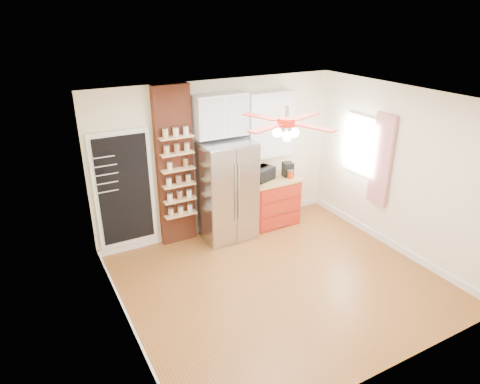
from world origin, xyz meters
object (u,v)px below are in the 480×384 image
ceiling_fan (287,122)px  pantry_jar_oats (170,166)px  red_cabinet (272,201)px  fridge (227,191)px  canister_left (290,174)px  toaster_oven (263,174)px  coffee_maker (288,169)px

ceiling_fan → pantry_jar_oats: 2.27m
red_cabinet → ceiling_fan: 2.75m
fridge → canister_left: size_ratio=11.88×
ceiling_fan → canister_left: 2.44m
red_cabinet → pantry_jar_oats: 2.14m
red_cabinet → toaster_oven: bearing=172.3°
ceiling_fan → canister_left: size_ratio=9.51×
red_cabinet → canister_left: size_ratio=6.38×
fridge → red_cabinet: bearing=3.0°
coffee_maker → pantry_jar_oats: bearing=-173.2°
coffee_maker → pantry_jar_oats: (-2.21, 0.14, 0.40)m
coffee_maker → pantry_jar_oats: size_ratio=2.18×
fridge → coffee_maker: bearing=1.1°
canister_left → pantry_jar_oats: 2.25m
fridge → toaster_oven: size_ratio=4.11×
coffee_maker → ceiling_fan: bearing=-116.3°
fridge → ceiling_fan: size_ratio=1.25×
red_cabinet → toaster_oven: size_ratio=2.21×
ceiling_fan → coffee_maker: bearing=53.4°
ceiling_fan → toaster_oven: ceiling_fan is taller
canister_left → pantry_jar_oats: (-2.19, 0.25, 0.46)m
canister_left → coffee_maker: bearing=78.9°
fridge → canister_left: (1.26, -0.09, 0.10)m
fridge → ceiling_fan: (0.05, -1.63, 1.55)m
ceiling_fan → toaster_oven: bearing=67.2°
red_cabinet → pantry_jar_oats: pantry_jar_oats is taller
ceiling_fan → toaster_oven: 2.33m
pantry_jar_oats → coffee_maker: bearing=-3.5°
ceiling_fan → coffee_maker: ceiling_fan is taller
red_cabinet → toaster_oven: 0.60m
toaster_oven → coffee_maker: 0.51m
coffee_maker → toaster_oven: bearing=-175.5°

